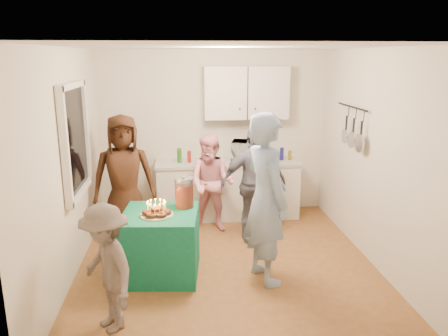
{
  "coord_description": "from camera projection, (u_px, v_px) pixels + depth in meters",
  "views": [
    {
      "loc": [
        -0.54,
        -4.88,
        2.51
      ],
      "look_at": [
        0.0,
        0.35,
        1.15
      ],
      "focal_mm": 35.0,
      "sensor_mm": 36.0,
      "label": 1
    }
  ],
  "objects": [
    {
      "name": "back_wall",
      "position": [
        213.0,
        133.0,
        6.98
      ],
      "size": [
        3.6,
        3.6,
        0.0
      ],
      "primitive_type": "plane",
      "color": "silver",
      "rests_on": "floor"
    },
    {
      "name": "ceiling",
      "position": [
        227.0,
        47.0,
        4.73
      ],
      "size": [
        4.0,
        4.0,
        0.0
      ],
      "primitive_type": "plane",
      "color": "white",
      "rests_on": "floor"
    },
    {
      "name": "party_table",
      "position": [
        161.0,
        244.0,
        5.09
      ],
      "size": [
        0.93,
        0.93,
        0.76
      ],
      "primitive_type": "cube",
      "rotation": [
        0.0,
        0.0,
        -0.1
      ],
      "color": "#106B4B",
      "rests_on": "floor"
    },
    {
      "name": "woman_back_right",
      "position": [
        254.0,
        183.0,
        5.98
      ],
      "size": [
        1.01,
        0.59,
        1.62
      ],
      "primitive_type": "imported",
      "rotation": [
        0.0,
        0.0,
        0.21
      ],
      "color": "black",
      "rests_on": "floor"
    },
    {
      "name": "microwave",
      "position": [
        250.0,
        151.0,
        6.81
      ],
      "size": [
        0.63,
        0.51,
        0.31
      ],
      "primitive_type": "imported",
      "rotation": [
        0.0,
        0.0,
        -0.26
      ],
      "color": "white",
      "rests_on": "countertop"
    },
    {
      "name": "left_wall",
      "position": [
        67.0,
        167.0,
        4.88
      ],
      "size": [
        4.0,
        4.0,
        0.0
      ],
      "primitive_type": "plane",
      "color": "silver",
      "rests_on": "floor"
    },
    {
      "name": "floor",
      "position": [
        227.0,
        265.0,
        5.38
      ],
      "size": [
        4.0,
        4.0,
        0.0
      ],
      "primitive_type": "plane",
      "color": "brown",
      "rests_on": "ground"
    },
    {
      "name": "woman_back_left",
      "position": [
        124.0,
        178.0,
        6.02
      ],
      "size": [
        0.93,
        0.68,
        1.75
      ],
      "primitive_type": "imported",
      "rotation": [
        0.0,
        0.0,
        0.15
      ],
      "color": "#5B311A",
      "rests_on": "floor"
    },
    {
      "name": "right_wall",
      "position": [
        376.0,
        159.0,
        5.24
      ],
      "size": [
        4.0,
        4.0,
        0.0
      ],
      "primitive_type": "plane",
      "color": "silver",
      "rests_on": "floor"
    },
    {
      "name": "counter",
      "position": [
        228.0,
        190.0,
        6.93
      ],
      "size": [
        2.2,
        0.58,
        0.86
      ],
      "primitive_type": "cube",
      "color": "white",
      "rests_on": "floor"
    },
    {
      "name": "child_near_left",
      "position": [
        107.0,
        268.0,
        4.0
      ],
      "size": [
        0.82,
        0.92,
        1.23
      ],
      "primitive_type": "imported",
      "rotation": [
        0.0,
        0.0,
        -1.0
      ],
      "color": "#584C46",
      "rests_on": "floor"
    },
    {
      "name": "donut_cake",
      "position": [
        156.0,
        208.0,
        4.9
      ],
      "size": [
        0.38,
        0.38,
        0.18
      ],
      "primitive_type": null,
      "color": "#381C0C",
      "rests_on": "party_table"
    },
    {
      "name": "countertop",
      "position": [
        228.0,
        163.0,
        6.82
      ],
      "size": [
        2.24,
        0.62,
        0.05
      ],
      "primitive_type": "cube",
      "color": "beige",
      "rests_on": "counter"
    },
    {
      "name": "upper_cabinet",
      "position": [
        246.0,
        93.0,
        6.72
      ],
      "size": [
        1.3,
        0.3,
        0.8
      ],
      "primitive_type": "cube",
      "color": "white",
      "rests_on": "back_wall"
    },
    {
      "name": "pot_rack",
      "position": [
        349.0,
        126.0,
        5.83
      ],
      "size": [
        0.12,
        1.0,
        0.6
      ],
      "primitive_type": "cube",
      "color": "black",
      "rests_on": "right_wall"
    },
    {
      "name": "man_birthday",
      "position": [
        266.0,
        199.0,
        4.83
      ],
      "size": [
        0.66,
        0.82,
        1.94
      ],
      "primitive_type": "imported",
      "rotation": [
        0.0,
        0.0,
        1.88
      ],
      "color": "#8DA7CD",
      "rests_on": "floor"
    },
    {
      "name": "window_night",
      "position": [
        74.0,
        140.0,
        5.1
      ],
      "size": [
        0.04,
        1.0,
        1.2
      ],
      "primitive_type": "cube",
      "color": "black",
      "rests_on": "left_wall"
    },
    {
      "name": "woman_back_center",
      "position": [
        212.0,
        183.0,
        6.31
      ],
      "size": [
        0.84,
        0.75,
        1.43
      ],
      "primitive_type": "imported",
      "rotation": [
        0.0,
        0.0,
        -0.35
      ],
      "color": "pink",
      "rests_on": "floor"
    },
    {
      "name": "punch_jar",
      "position": [
        184.0,
        193.0,
        5.15
      ],
      "size": [
        0.22,
        0.22,
        0.34
      ],
      "primitive_type": "cylinder",
      "color": "red",
      "rests_on": "party_table"
    }
  ]
}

